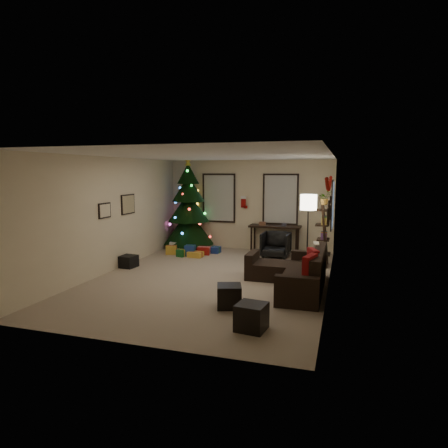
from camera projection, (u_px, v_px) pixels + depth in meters
The scene contains 29 objects.
floor at pixel (212, 278), 8.72m from camera, with size 7.00×7.00×0.00m, color tan.
ceiling at pixel (211, 155), 8.36m from camera, with size 7.00×7.00×0.00m, color white.
wall_back at pixel (249, 205), 11.85m from camera, with size 5.00×5.00×0.00m, color beige.
wall_front at pixel (126, 248), 5.22m from camera, with size 5.00×5.00×0.00m, color beige.
wall_left at pixel (112, 215), 9.27m from camera, with size 7.00×7.00×0.00m, color beige.
wall_right at pixel (330, 223), 7.80m from camera, with size 7.00×7.00×0.00m, color beige.
window_back_left at pixel (219, 198), 12.07m from camera, with size 1.05×0.06×1.50m.
window_back_right at pixel (280, 199), 11.52m from camera, with size 1.05×0.06×1.50m.
window_right_wall at pixel (333, 205), 10.21m from camera, with size 0.06×0.90×1.30m.
christmas_tree at pixel (189, 210), 12.02m from camera, with size 1.52×1.52×2.84m.
presents at pixel (190, 250), 11.23m from camera, with size 1.50×1.01×0.30m.
sofa at pixel (296, 274), 8.05m from camera, with size 1.68×2.46×0.82m.
pillow_red_a at pixel (310, 268), 7.04m from camera, with size 0.13×0.47×0.47m, color maroon.
pillow_red_b at pixel (313, 260), 7.67m from camera, with size 0.12×0.44×0.44m, color maroon.
pillow_cream at pixel (316, 252), 8.47m from camera, with size 0.12×0.41×0.41m, color beige.
ottoman_near at pixel (229, 296), 6.85m from camera, with size 0.42×0.42×0.40m, color black.
ottoman_far at pixel (251, 317), 5.86m from camera, with size 0.43×0.43×0.40m, color black.
desk at pixel (275, 229), 11.42m from camera, with size 1.48×0.53×0.80m.
desk_chair at pixel (276, 245), 10.81m from camera, with size 0.69×0.64×0.71m, color black.
bookshelf at pixel (324, 235), 9.74m from camera, with size 0.30×0.49×1.64m.
potted_plant at pixel (325, 196), 9.40m from camera, with size 0.39×0.34×0.44m, color #4C4C4C.
floor_lamp at pixel (308, 207), 9.20m from camera, with size 0.39×0.39×1.83m.
art_map at pixel (128, 204), 9.91m from camera, with size 0.04×0.60×0.50m.
art_abstract at pixel (105, 211), 8.96m from camera, with size 0.04×0.45×0.35m.
gallery at pixel (329, 212), 7.71m from camera, with size 0.03×1.25×0.54m.
garland at pixel (329, 183), 7.69m from camera, with size 0.08×1.90×0.30m, color #A5140C, non-canonical shape.
stocking_left at pixel (244, 202), 11.77m from camera, with size 0.20×0.05×0.36m.
stocking_right at pixel (256, 202), 11.86m from camera, with size 0.20×0.05×0.36m.
storage_bin at pixel (125, 261), 9.77m from camera, with size 0.59×0.39×0.29m, color black.
Camera 1 is at (2.77, -8.02, 2.36)m, focal length 31.46 mm.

